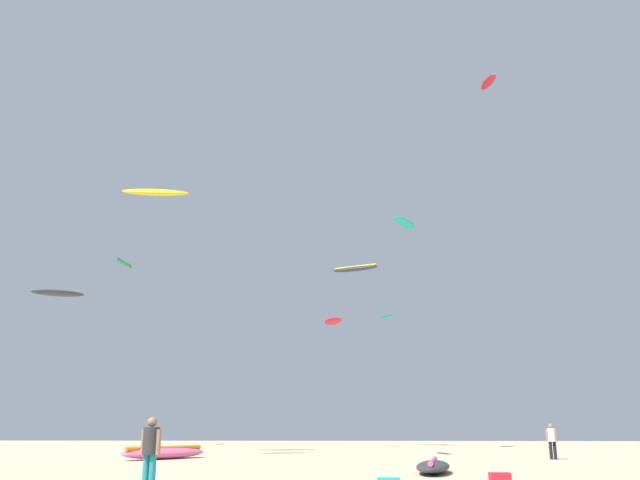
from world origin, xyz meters
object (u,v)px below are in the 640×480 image
at_px(gear_bag, 500,479).
at_px(kite_aloft_5, 333,321).
at_px(person_foreground, 151,448).
at_px(kite_aloft_6, 355,269).
at_px(kite_aloft_8, 124,263).
at_px(person_midground, 552,438).
at_px(kite_aloft_4, 488,82).
at_px(kite_aloft_1, 156,192).
at_px(kite_grounded_mid, 164,453).
at_px(kite_grounded_near, 433,466).
at_px(kite_aloft_7, 387,317).
at_px(kite_aloft_0, 58,293).
at_px(kite_aloft_9, 404,223).

xyz_separation_m(gear_bag, kite_aloft_5, (-5.30, 31.25, 9.14)).
bearing_deg(person_foreground, kite_aloft_6, 15.12).
xyz_separation_m(kite_aloft_6, kite_aloft_8, (-19.38, 1.37, 0.98)).
distance_m(person_midground, kite_aloft_4, 30.03).
bearing_deg(kite_aloft_1, kite_grounded_mid, -60.56).
bearing_deg(kite_aloft_4, kite_aloft_1, -159.35).
relative_size(kite_grounded_near, kite_aloft_4, 1.62).
bearing_deg(kite_aloft_8, kite_grounded_near, -53.73).
bearing_deg(kite_grounded_near, kite_aloft_7, 89.41).
xyz_separation_m(kite_grounded_mid, kite_aloft_0, (-13.27, 15.72, 11.07)).
bearing_deg(kite_aloft_7, gear_bag, -88.39).
bearing_deg(kite_aloft_1, kite_aloft_8, 114.85).
bearing_deg(kite_aloft_8, kite_aloft_0, -129.79).
bearing_deg(kite_grounded_mid, kite_aloft_1, 119.44).
relative_size(kite_grounded_mid, kite_aloft_5, 1.88).
bearing_deg(kite_aloft_6, person_midground, -63.29).
relative_size(kite_grounded_near, kite_grounded_mid, 0.82).
bearing_deg(kite_aloft_1, kite_grounded_near, -44.95).
height_order(person_midground, kite_aloft_7, kite_aloft_7).
xyz_separation_m(kite_aloft_5, kite_aloft_9, (5.43, -3.57, 6.73)).
bearing_deg(kite_aloft_9, kite_grounded_mid, -134.03).
height_order(kite_aloft_7, kite_aloft_8, kite_aloft_8).
bearing_deg(person_midground, kite_aloft_1, 86.54).
height_order(kite_grounded_mid, kite_aloft_9, kite_aloft_9).
relative_size(person_midground, kite_grounded_near, 0.41).
height_order(person_midground, kite_aloft_4, kite_aloft_4).
xyz_separation_m(kite_grounded_mid, kite_aloft_8, (-9.77, 19.93, 14.40)).
height_order(person_foreground, kite_grounded_mid, person_foreground).
distance_m(kite_aloft_0, kite_aloft_9, 27.00).
bearing_deg(kite_aloft_1, person_midground, -12.72).
distance_m(person_foreground, kite_aloft_4, 43.65).
bearing_deg(kite_grounded_near, kite_grounded_mid, 141.23).
distance_m(gear_bag, kite_aloft_6, 35.43).
xyz_separation_m(person_foreground, kite_aloft_9, (9.14, 30.22, 14.99)).
relative_size(gear_bag, kite_aloft_8, 0.18).
bearing_deg(kite_aloft_6, person_foreground, -98.92).
bearing_deg(person_midground, person_foreground, 148.36).
distance_m(kite_grounded_mid, kite_aloft_5, 20.99).
relative_size(kite_aloft_1, kite_aloft_8, 1.41).
height_order(kite_aloft_0, kite_aloft_1, kite_aloft_1).
xyz_separation_m(kite_aloft_6, kite_aloft_7, (2.53, 2.08, -3.61)).
bearing_deg(kite_aloft_5, kite_aloft_7, 37.94).
bearing_deg(kite_aloft_9, person_midground, -67.53).
xyz_separation_m(gear_bag, kite_aloft_9, (0.13, 27.69, 15.87)).
height_order(person_foreground, kite_aloft_6, kite_aloft_6).
bearing_deg(kite_aloft_5, kite_aloft_8, 171.39).
relative_size(kite_aloft_6, kite_aloft_8, 1.31).
bearing_deg(kite_aloft_6, kite_grounded_mid, -117.39).
bearing_deg(person_midground, kite_aloft_8, 64.84).
relative_size(kite_grounded_near, kite_aloft_0, 1.03).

